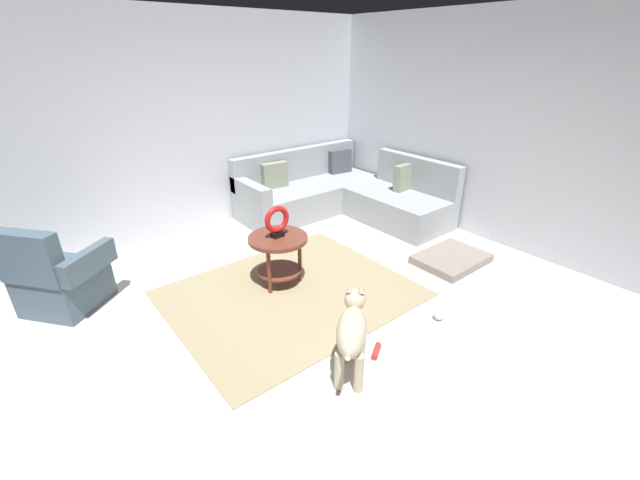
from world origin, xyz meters
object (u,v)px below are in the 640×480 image
Objects in this scene: dog_bed_mat at (451,259)px; sectional_couch at (341,195)px; armchair at (57,278)px; dog_toy_rope at (376,351)px; dog at (352,330)px; side_table at (278,248)px; dog_toy_ball at (439,315)px; torus_sculpture at (277,221)px.

sectional_couch is at bearing 89.64° from dog_bed_mat.
armchair reaches higher than dog_toy_rope.
armchair is 4.06m from dog_bed_mat.
dog is at bearing -179.54° from dog_toy_rope.
sectional_couch is 3.75× the size of side_table.
armchair is at bearing 138.08° from dog_toy_ball.
side_table is 3.50× the size of dog_toy_rope.
dog_bed_mat is at bearing -90.36° from sectional_couch.
armchair reaches higher than dog_bed_mat.
armchair is 1.52× the size of dog.
dog_bed_mat is 1.22× the size of dog.
sectional_couch is at bearing 53.85° from dog_toy_rope.
side_table is 6.35× the size of dog_toy_ball.
torus_sculpture is 3.45× the size of dog_toy_ball.
dog_toy_rope is (0.00, -1.41, -0.39)m from side_table.
armchair reaches higher than torus_sculpture.
torus_sculpture reaches higher than dog_bed_mat.
torus_sculpture reaches higher than dog.
torus_sculpture is (1.85, -0.91, 0.39)m from armchair.
sectional_couch reaches higher than dog_toy_rope.
side_table is 1.84× the size of torus_sculpture.
dog reaches higher than side_table.
dog is (1.56, -2.32, 0.05)m from armchair.
dog_bed_mat is (1.80, -0.86, -0.37)m from side_table.
dog_toy_ball is (1.06, -0.03, -0.33)m from dog.
dog_bed_mat is at bearing -25.63° from torus_sculpture.
dog_toy_ball is at bearing 9.31° from armchair.
dog is at bearing 178.12° from dog_toy_ball.
armchair is 2.06m from side_table.
dog_toy_rope is (-1.81, -2.48, -0.27)m from sectional_couch.
side_table is 1.68m from dog_toy_ball.
armchair is (-3.66, -0.16, 0.03)m from sectional_couch.
dog_bed_mat is 1.18m from dog_toy_ball.
sectional_couch is at bearing 96.78° from dog.
armchair reaches higher than side_table.
dog_toy_ball is (-1.03, -2.52, -0.24)m from sectional_couch.
side_table reaches higher than dog_toy_rope.
sectional_couch is at bearing 30.63° from side_table.
sectional_couch is 13.14× the size of dog_toy_rope.
sectional_couch is 2.11m from side_table.
dog is at bearing -4.87° from armchair.
torus_sculpture is at bearing 125.48° from dog.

